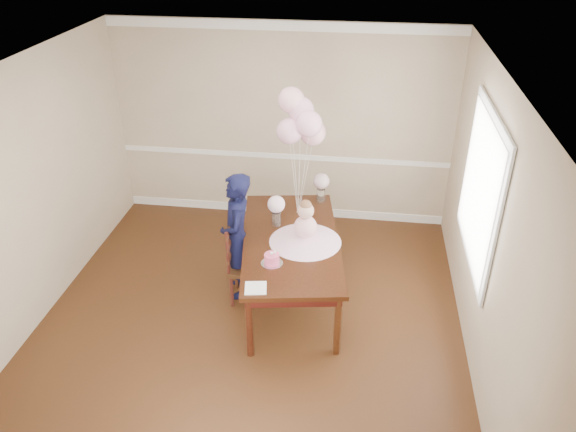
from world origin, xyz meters
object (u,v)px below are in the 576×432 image
(woman, at_px, (237,236))
(dining_chair_seat, at_px, (248,266))
(dining_table_top, at_px, (291,241))
(birthday_cake, at_px, (272,259))

(woman, bearing_deg, dining_chair_seat, 42.02)
(dining_table_top, relative_size, woman, 1.37)
(dining_table_top, relative_size, dining_chair_seat, 4.95)
(dining_table_top, bearing_deg, dining_chair_seat, -178.54)
(birthday_cake, distance_m, woman, 0.69)
(dining_table_top, distance_m, woman, 0.60)
(birthday_cake, bearing_deg, dining_table_top, 75.31)
(dining_chair_seat, height_order, woman, woman)
(dining_table_top, relative_size, birthday_cake, 13.33)
(birthday_cake, xyz_separation_m, dining_chair_seat, (-0.34, 0.40, -0.40))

